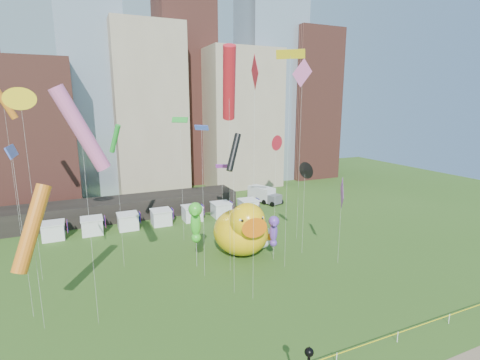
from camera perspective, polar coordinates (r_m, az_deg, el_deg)
name	(u,v)px	position (r m, az deg, el deg)	size (l,w,h in m)	color
skyline	(137,89)	(79.98, -15.97, 13.68)	(101.00, 23.00, 68.00)	brown
pavilion	(123,208)	(62.59, -18.01, -4.27)	(38.00, 6.00, 3.20)	black
vendor_tents	(161,218)	(57.74, -12.33, -5.83)	(33.24, 2.80, 2.40)	white
big_duck	(242,229)	(44.96, 0.34, -7.81)	(7.51, 9.61, 7.16)	yellow
small_duck	(260,238)	(47.47, 3.11, -9.15)	(3.94, 4.39, 3.07)	white
seahorse_green	(196,219)	(41.11, -6.99, -6.15)	(2.03, 2.28, 7.74)	silver
seahorse_purple	(274,229)	(43.87, 5.39, -7.67)	(1.72, 1.91, 5.41)	silver
box_truck	(264,195)	(68.99, 3.77, -2.31)	(4.54, 7.16, 2.86)	silver
kite_0	(276,143)	(40.96, 5.73, 5.80)	(1.56, 1.12, 15.04)	silver
kite_1	(302,76)	(48.37, 9.81, 15.95)	(3.50, 0.80, 24.11)	silver
kite_2	(234,153)	(33.22, -1.01, 4.36)	(2.04, 1.64, 15.89)	silver
kite_3	(115,139)	(41.28, -19.15, 6.15)	(1.43, 1.86, 16.40)	silver
kite_4	(20,99)	(41.37, -31.41, 10.86)	(2.13, 0.95, 20.06)	silver
kite_5	(12,152)	(34.38, -32.37, 3.71)	(0.54, 3.09, 15.24)	silver
kite_6	(32,228)	(33.11, -30.04, -6.59)	(3.80, 3.52, 12.33)	silver
kite_7	(222,167)	(51.37, -2.85, 2.10)	(1.77, 1.01, 10.07)	silver
kite_8	(229,84)	(37.70, -1.74, 14.94)	(2.70, 4.55, 24.20)	silver
kite_9	(81,130)	(30.47, -23.85, 7.31)	(4.05, 1.45, 19.98)	silver
kite_10	(305,171)	(44.13, 10.24, 1.49)	(0.27, 2.00, 11.63)	silver
kite_11	(180,121)	(47.74, -9.48, 9.16)	(1.84, 1.96, 16.81)	silver
kite_12	(290,56)	(39.33, 7.97, 18.80)	(2.57, 2.19, 23.92)	silver
kite_13	(202,131)	(36.79, -6.09, 7.72)	(1.17, 1.48, 16.41)	silver
kite_14	(3,100)	(51.80, -33.37, 10.52)	(2.85, 1.21, 21.29)	silver
kite_15	(342,193)	(42.61, 15.81, -2.06)	(1.97, 2.93, 10.31)	silver
kite_16	(255,77)	(31.82, 2.34, 15.95)	(0.79, 2.86, 22.64)	silver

